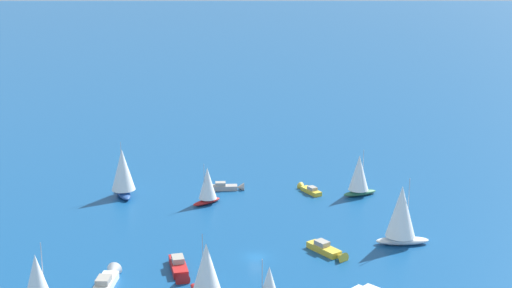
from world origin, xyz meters
name	(u,v)px	position (x,y,z in m)	size (l,w,h in m)	color
ground_plane	(256,257)	(0.00, 0.00, 0.00)	(2000.00, 2000.00, 0.00)	navy
sailboat_near_centre	(206,269)	(-16.71, 8.22, 5.09)	(8.25, 7.30, 11.15)	#B21E1E
sailboat_far_port	(401,215)	(6.60, -29.00, 6.35)	(6.24, 10.93, 13.90)	white
sailboat_inshore	(207,185)	(30.74, 11.67, 4.52)	(6.73, 7.15, 9.90)	#B21E1E
motorboat_offshore	(107,280)	(-12.20, 26.14, 0.85)	(10.99, 3.40, 3.15)	white
motorboat_trailing	(328,251)	(1.42, -14.11, 0.75)	(9.10, 7.76, 2.78)	gold
motorboat_mid_cluster	(228,187)	(41.00, 7.43, 0.70)	(2.97, 9.13, 2.61)	#9E9993
sailboat_outer_ring_b	(359,175)	(36.88, -24.62, 5.22)	(6.41, 9.12, 11.44)	#33704C
sailboat_outer_ring_c	(123,172)	(35.76, 32.42, 6.09)	(10.70, 7.34, 13.35)	#23478C
motorboat_outer_ring_e	(309,190)	(39.49, -12.66, 0.63)	(7.95, 5.83, 2.32)	gold
motorboat_outer_ring_f	(179,269)	(-7.23, 13.97, 0.82)	(10.77, 5.11, 3.03)	#B21E1E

